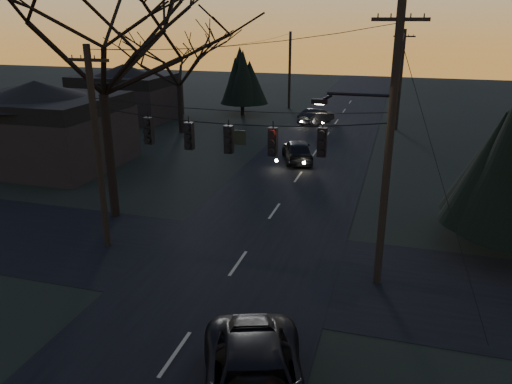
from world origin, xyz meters
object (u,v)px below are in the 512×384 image
(bare_tree_left, at_px, (98,39))
(utility_pole_far_r, at_px, (396,130))
(utility_pole_far_l, at_px, (289,108))
(sedan_oncoming_b, at_px, (316,116))
(utility_pole_right, at_px, (376,283))
(sedan_oncoming_a, at_px, (297,151))
(utility_pole_left, at_px, (108,246))

(bare_tree_left, bearing_deg, utility_pole_far_r, 62.30)
(utility_pole_far_l, distance_m, sedan_oncoming_b, 8.59)
(utility_pole_right, height_order, sedan_oncoming_b, utility_pole_right)
(utility_pole_far_l, relative_size, sedan_oncoming_b, 1.88)
(bare_tree_left, relative_size, sedan_oncoming_b, 2.86)
(utility_pole_far_l, bearing_deg, utility_pole_far_r, -34.82)
(utility_pole_right, height_order, utility_pole_far_l, utility_pole_right)
(sedan_oncoming_a, relative_size, sedan_oncoming_b, 1.06)
(utility_pole_far_l, bearing_deg, utility_pole_left, -90.00)
(utility_pole_left, height_order, sedan_oncoming_a, utility_pole_left)
(sedan_oncoming_a, bearing_deg, utility_pole_right, 93.60)
(utility_pole_left, distance_m, sedan_oncoming_a, 16.36)
(utility_pole_far_l, bearing_deg, bare_tree_left, -92.68)
(utility_pole_far_l, bearing_deg, utility_pole_right, -72.28)
(utility_pole_left, xyz_separation_m, utility_pole_far_l, (0.00, 36.00, 0.00))
(sedan_oncoming_a, xyz_separation_m, sedan_oncoming_b, (-0.93, 13.09, -0.07))
(bare_tree_left, bearing_deg, utility_pole_far_l, 87.32)
(utility_pole_left, height_order, sedan_oncoming_b, utility_pole_left)
(utility_pole_right, xyz_separation_m, utility_pole_far_l, (-11.50, 36.00, 0.00))
(bare_tree_left, xyz_separation_m, sedan_oncoming_a, (6.74, 12.33, -7.74))
(bare_tree_left, height_order, sedan_oncoming_b, bare_tree_left)
(utility_pole_far_l, distance_m, sedan_oncoming_a, 21.17)
(utility_pole_right, distance_m, bare_tree_left, 15.89)
(utility_pole_left, bearing_deg, bare_tree_left, 115.87)
(utility_pole_right, distance_m, utility_pole_far_l, 37.79)
(utility_pole_right, height_order, bare_tree_left, bare_tree_left)
(utility_pole_far_r, distance_m, bare_tree_left, 29.31)
(sedan_oncoming_a, bearing_deg, utility_pole_far_l, -94.30)
(sedan_oncoming_a, distance_m, sedan_oncoming_b, 13.12)
(utility_pole_right, relative_size, sedan_oncoming_a, 2.21)
(utility_pole_left, relative_size, sedan_oncoming_b, 2.00)
(utility_pole_right, bearing_deg, utility_pole_far_l, 107.72)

